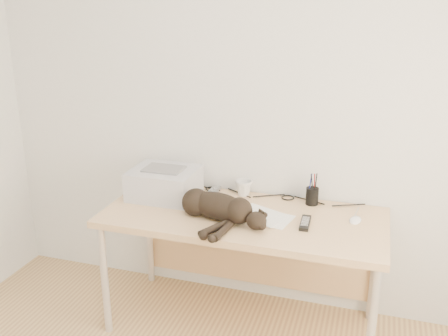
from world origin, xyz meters
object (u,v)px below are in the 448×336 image
(mug, at_px, (244,188))
(pen_cup, at_px, (312,196))
(printer, at_px, (164,183))
(cat, at_px, (215,207))
(mouse, at_px, (355,218))
(desk, at_px, (247,229))

(mug, height_order, pen_cup, pen_cup)
(printer, bearing_deg, cat, -28.89)
(printer, distance_m, cat, 0.46)
(pen_cup, bearing_deg, mouse, -32.52)
(desk, bearing_deg, pen_cup, 27.09)
(pen_cup, bearing_deg, cat, -142.48)
(mug, bearing_deg, cat, -98.80)
(cat, height_order, pen_cup, pen_cup)
(cat, distance_m, pen_cup, 0.61)
(mouse, bearing_deg, printer, -169.47)
(mouse, bearing_deg, cat, -153.35)
(pen_cup, bearing_deg, mug, 178.14)
(printer, relative_size, pen_cup, 2.04)
(mug, bearing_deg, mouse, -14.79)
(desk, relative_size, pen_cup, 8.29)
(printer, height_order, pen_cup, pen_cup)
(printer, xyz_separation_m, mouse, (1.15, -0.02, -0.07))
(cat, height_order, mouse, cat)
(printer, xyz_separation_m, pen_cup, (0.89, 0.15, -0.04))
(cat, xyz_separation_m, mouse, (0.75, 0.20, -0.05))
(desk, height_order, cat, cat)
(cat, distance_m, mug, 0.39)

